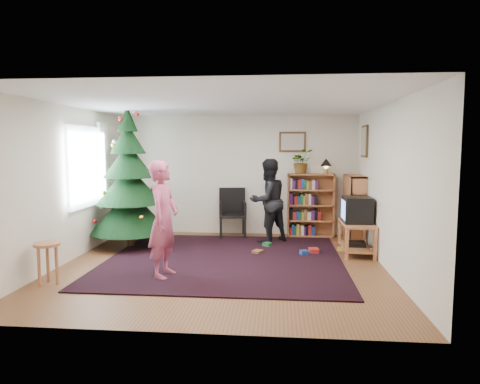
# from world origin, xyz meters

# --- Properties ---
(floor) EXTENTS (5.00, 5.00, 0.00)m
(floor) POSITION_xyz_m (0.00, 0.00, 0.00)
(floor) COLOR brown
(floor) RESTS_ON ground
(ceiling) EXTENTS (5.00, 5.00, 0.00)m
(ceiling) POSITION_xyz_m (0.00, 0.00, 2.50)
(ceiling) COLOR white
(ceiling) RESTS_ON wall_back
(wall_back) EXTENTS (5.00, 0.02, 2.50)m
(wall_back) POSITION_xyz_m (0.00, 2.50, 1.25)
(wall_back) COLOR silver
(wall_back) RESTS_ON floor
(wall_front) EXTENTS (5.00, 0.02, 2.50)m
(wall_front) POSITION_xyz_m (0.00, -2.50, 1.25)
(wall_front) COLOR silver
(wall_front) RESTS_ON floor
(wall_left) EXTENTS (0.02, 5.00, 2.50)m
(wall_left) POSITION_xyz_m (-2.50, 0.00, 1.25)
(wall_left) COLOR silver
(wall_left) RESTS_ON floor
(wall_right) EXTENTS (0.02, 5.00, 2.50)m
(wall_right) POSITION_xyz_m (2.50, 0.00, 1.25)
(wall_right) COLOR silver
(wall_right) RESTS_ON floor
(rug) EXTENTS (3.80, 3.60, 0.02)m
(rug) POSITION_xyz_m (0.00, 0.30, 0.01)
(rug) COLOR black
(rug) RESTS_ON floor
(window_pane) EXTENTS (0.04, 1.20, 1.40)m
(window_pane) POSITION_xyz_m (-2.47, 0.60, 1.50)
(window_pane) COLOR silver
(window_pane) RESTS_ON wall_left
(curtain) EXTENTS (0.06, 0.35, 1.60)m
(curtain) POSITION_xyz_m (-2.43, 1.30, 1.50)
(curtain) COLOR white
(curtain) RESTS_ON wall_left
(picture_back) EXTENTS (0.55, 0.03, 0.42)m
(picture_back) POSITION_xyz_m (1.15, 2.48, 1.95)
(picture_back) COLOR #4C3319
(picture_back) RESTS_ON wall_back
(picture_right) EXTENTS (0.03, 0.50, 0.60)m
(picture_right) POSITION_xyz_m (2.48, 1.75, 1.95)
(picture_right) COLOR #4C3319
(picture_right) RESTS_ON wall_right
(christmas_tree) EXTENTS (1.43, 1.43, 2.59)m
(christmas_tree) POSITION_xyz_m (-1.87, 1.10, 1.08)
(christmas_tree) COLOR #3F2816
(christmas_tree) RESTS_ON rug
(bookshelf_back) EXTENTS (0.95, 0.30, 1.30)m
(bookshelf_back) POSITION_xyz_m (1.53, 2.34, 0.66)
(bookshelf_back) COLOR #BC7143
(bookshelf_back) RESTS_ON floor
(bookshelf_right) EXTENTS (0.30, 0.95, 1.30)m
(bookshelf_right) POSITION_xyz_m (2.34, 1.89, 0.66)
(bookshelf_right) COLOR #BC7143
(bookshelf_right) RESTS_ON floor
(tv_stand) EXTENTS (0.51, 0.92, 0.55)m
(tv_stand) POSITION_xyz_m (2.22, 0.90, 0.33)
(tv_stand) COLOR #BC7143
(tv_stand) RESTS_ON floor
(crt_tv) EXTENTS (0.47, 0.51, 0.44)m
(crt_tv) POSITION_xyz_m (2.22, 0.90, 0.77)
(crt_tv) COLOR black
(crt_tv) RESTS_ON tv_stand
(armchair) EXTENTS (0.61, 0.62, 1.00)m
(armchair) POSITION_xyz_m (-0.07, 2.23, 0.54)
(armchair) COLOR black
(armchair) RESTS_ON rug
(stool) EXTENTS (0.34, 0.34, 0.57)m
(stool) POSITION_xyz_m (-2.20, -1.18, 0.44)
(stool) COLOR #BC7143
(stool) RESTS_ON floor
(person_standing) EXTENTS (0.46, 0.65, 1.66)m
(person_standing) POSITION_xyz_m (-0.74, -0.68, 0.83)
(person_standing) COLOR #B7496C
(person_standing) RESTS_ON rug
(person_by_chair) EXTENTS (1.00, 0.97, 1.62)m
(person_by_chair) POSITION_xyz_m (0.67, 1.67, 0.81)
(person_by_chair) COLOR black
(person_by_chair) RESTS_ON rug
(potted_plant) EXTENTS (0.53, 0.49, 0.50)m
(potted_plant) POSITION_xyz_m (1.33, 2.34, 1.55)
(potted_plant) COLOR gray
(potted_plant) RESTS_ON bookshelf_back
(table_lamp) EXTENTS (0.24, 0.24, 0.31)m
(table_lamp) POSITION_xyz_m (1.83, 2.34, 1.51)
(table_lamp) COLOR #A57F33
(table_lamp) RESTS_ON bookshelf_back
(floor_clutter) EXTENTS (1.69, 0.78, 0.08)m
(floor_clutter) POSITION_xyz_m (1.20, 0.94, 0.04)
(floor_clutter) COLOR #A51E19
(floor_clutter) RESTS_ON rug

